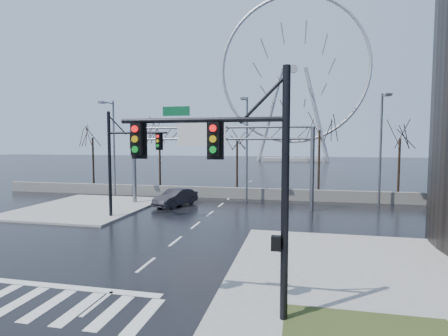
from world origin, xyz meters
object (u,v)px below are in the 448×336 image
(signal_mast_near, at_px, (241,169))
(signal_mast_far, at_px, (123,154))
(ferris_wheel, at_px, (294,75))
(car, at_px, (176,197))
(sign_gantry, at_px, (214,148))

(signal_mast_near, bearing_deg, signal_mast_far, 130.26)
(ferris_wheel, distance_m, car, 84.71)
(signal_mast_far, xyz_separation_m, ferris_wheel, (10.87, 86.04, 21.30))
(signal_mast_far, bearing_deg, signal_mast_near, -49.74)
(sign_gantry, distance_m, car, 5.63)
(signal_mast_near, relative_size, car, 1.71)
(ferris_wheel, height_order, car, ferris_wheel)
(signal_mast_near, xyz_separation_m, car, (-9.01, 18.70, -4.10))
(signal_mast_near, height_order, sign_gantry, signal_mast_near)
(ferris_wheel, relative_size, car, 10.90)
(signal_mast_near, distance_m, signal_mast_far, 17.03)
(car, bearing_deg, signal_mast_far, -90.44)
(signal_mast_far, distance_m, sign_gantry, 8.14)
(signal_mast_near, bearing_deg, car, 115.72)
(signal_mast_near, xyz_separation_m, sign_gantry, (-5.52, 19.00, 0.31))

